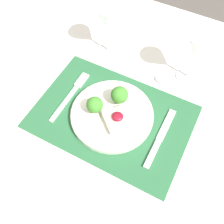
{
  "coord_description": "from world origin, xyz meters",
  "views": [
    {
      "loc": [
        0.19,
        -0.35,
        1.42
      ],
      "look_at": [
        -0.0,
        0.0,
        0.77
      ],
      "focal_mm": 42.0,
      "sensor_mm": 36.0,
      "label": 1
    }
  ],
  "objects": [
    {
      "name": "fork",
      "position": [
        -0.15,
        0.02,
        0.75
      ],
      "size": [
        0.02,
        0.2,
        0.01
      ],
      "rotation": [
        0.0,
        0.0,
        0.03
      ],
      "color": "silver",
      "rests_on": "placemat"
    },
    {
      "name": "wine_glass_near",
      "position": [
        0.14,
        0.25,
        0.87
      ],
      "size": [
        0.08,
        0.08,
        0.18
      ],
      "color": "white",
      "rests_on": "dining_table"
    },
    {
      "name": "wine_glass_far",
      "position": [
        -0.14,
        0.23,
        0.88
      ],
      "size": [
        0.08,
        0.08,
        0.18
      ],
      "color": "white",
      "rests_on": "dining_table"
    },
    {
      "name": "ground_plane",
      "position": [
        0.0,
        0.0,
        0.0
      ],
      "size": [
        8.0,
        8.0,
        0.0
      ],
      "primitive_type": "plane",
      "color": "#4C4742"
    },
    {
      "name": "dinner_plate",
      "position": [
        -0.0,
        0.0,
        0.77
      ],
      "size": [
        0.24,
        0.24,
        0.08
      ],
      "color": "silver",
      "rests_on": "placemat"
    },
    {
      "name": "spoon",
      "position": [
        0.05,
        0.2,
        0.75
      ],
      "size": [
        0.19,
        0.04,
        0.01
      ],
      "rotation": [
        0.0,
        0.0,
        0.07
      ],
      "color": "silver",
      "rests_on": "dining_table"
    },
    {
      "name": "knife",
      "position": [
        0.15,
        -0.01,
        0.75
      ],
      "size": [
        0.02,
        0.2,
        0.01
      ],
      "rotation": [
        0.0,
        0.0,
        -0.03
      ],
      "color": "silver",
      "rests_on": "placemat"
    },
    {
      "name": "placemat",
      "position": [
        0.0,
        0.0,
        0.75
      ],
      "size": [
        0.46,
        0.32,
        0.0
      ],
      "primitive_type": "cube",
      "color": "#235633",
      "rests_on": "dining_table"
    },
    {
      "name": "dining_table",
      "position": [
        0.0,
        0.0,
        0.66
      ],
      "size": [
        1.34,
        1.14,
        0.75
      ],
      "color": "white",
      "rests_on": "ground_plane"
    }
  ]
}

